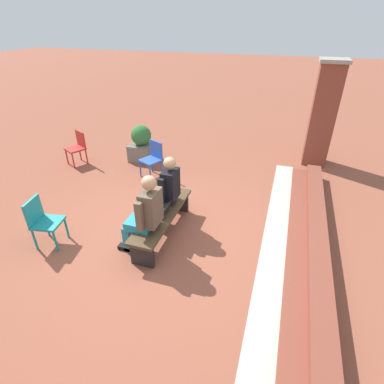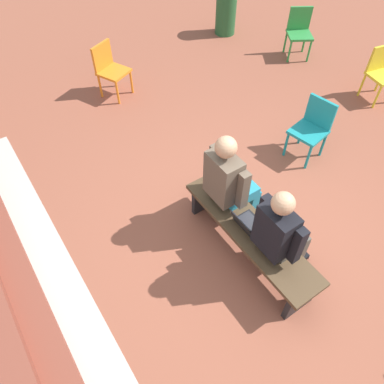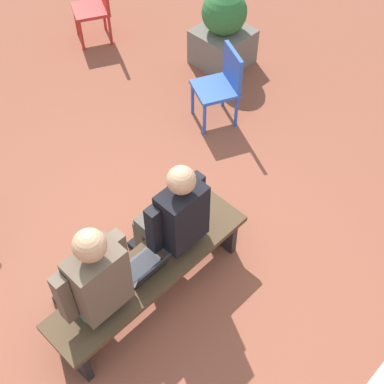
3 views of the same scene
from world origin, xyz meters
name	(u,v)px [view 1 (image 1 of 3)]	position (x,y,z in m)	size (l,w,h in m)	color
ground_plane	(160,235)	(0.00, 0.00, 0.00)	(60.00, 60.00, 0.00)	brown
concrete_strip	(272,257)	(-0.04, 1.94, 0.00)	(7.09, 0.40, 0.01)	#B7B2A8
brick_steps	(310,259)	(-0.04, 2.49, 0.12)	(6.29, 0.60, 0.30)	brown
brick_pillar_left_of_steps	(323,114)	(-4.07, 2.62, 1.27)	(0.64, 0.64, 2.52)	brown
bench	(162,218)	(-0.04, 0.06, 0.35)	(1.80, 0.44, 0.45)	#4C3823
person_student	(165,190)	(-0.36, -0.01, 0.72)	(0.54, 0.68, 1.34)	#4C473D
person_adult	(145,213)	(0.43, -0.01, 0.73)	(0.57, 0.72, 1.39)	teal
laptop	(162,212)	(0.01, 0.07, 0.50)	(0.32, 0.29, 0.21)	black
plastic_chair_near_bench_right	(153,157)	(-2.07, -1.04, 0.48)	(0.56, 0.56, 0.84)	#2D56B7
plastic_chair_near_bench_left	(78,146)	(-2.12, -3.16, 0.48)	(0.57, 0.57, 0.84)	red
plastic_chair_by_pillar	(42,219)	(0.78, -1.69, 0.48)	(0.49, 0.49, 0.84)	teal
planter	(142,144)	(-2.82, -1.70, 0.44)	(0.60, 0.60, 0.94)	#6B665B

